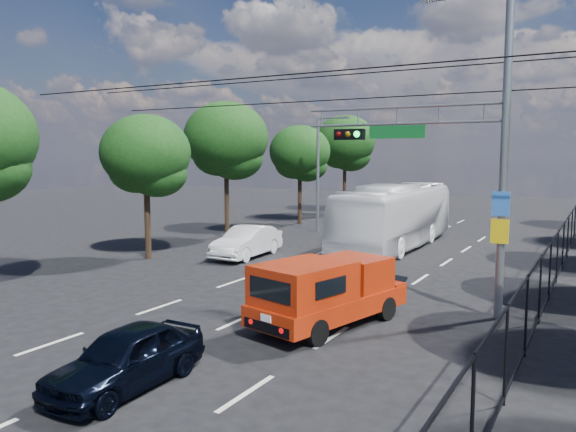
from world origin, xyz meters
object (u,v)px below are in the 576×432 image
Objects in this scene: navy_hatchback at (126,357)px; white_bus at (395,216)px; signal_mast at (461,139)px; white_van at (247,242)px; red_pickup at (328,290)px.

navy_hatchback is 19.76m from white_bus.
white_bus is at bearing 117.72° from signal_mast.
white_van is (-5.14, -6.09, -0.92)m from white_bus.
white_bus is at bearing 101.56° from red_pickup.
white_bus reaches higher than red_pickup.
signal_mast reaches higher than navy_hatchback.
signal_mast is 12.66m from white_bus.
white_bus is at bearing 91.97° from navy_hatchback.
red_pickup is 11.16m from white_van.
signal_mast is at bearing -63.04° from white_bus.
white_van is at bearing 135.64° from red_pickup.
white_van is at bearing 113.35° from navy_hatchback.
red_pickup is 0.46× the size of white_bus.
red_pickup is at bearing -131.75° from signal_mast.
white_bus reaches higher than navy_hatchback.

